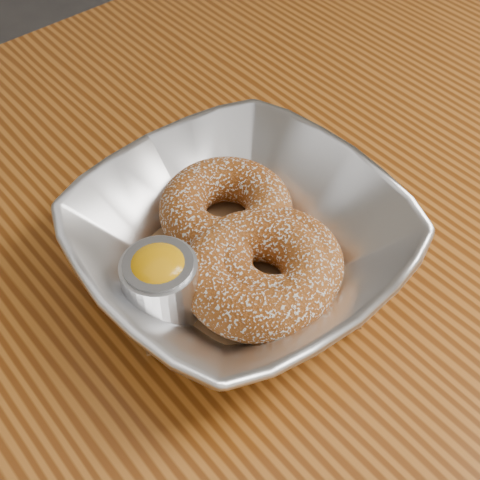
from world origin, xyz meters
TOP-DOWN VIEW (x-y plane):
  - table at (0.00, 0.00)m, footprint 1.20×0.80m
  - serving_bowl at (0.00, 0.01)m, footprint 0.23×0.23m
  - parchment at (0.00, 0.01)m, footprint 0.20×0.20m
  - donut_back at (0.02, 0.04)m, footprint 0.11×0.11m
  - donut_front at (0.01, -0.02)m, footprint 0.10×0.10m
  - donut_extra at (-0.01, -0.02)m, footprint 0.13×0.13m
  - ramekin at (-0.06, 0.01)m, footprint 0.05×0.05m

SIDE VIEW (x-z plane):
  - table at x=0.00m, z-range 0.28..1.03m
  - parchment at x=0.00m, z-range 0.76..0.76m
  - donut_front at x=0.01m, z-range 0.76..0.79m
  - donut_back at x=0.02m, z-range 0.76..0.80m
  - serving_bowl at x=0.00m, z-range 0.75..0.81m
  - donut_extra at x=-0.01m, z-range 0.76..0.80m
  - ramekin at x=-0.06m, z-range 0.76..0.82m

